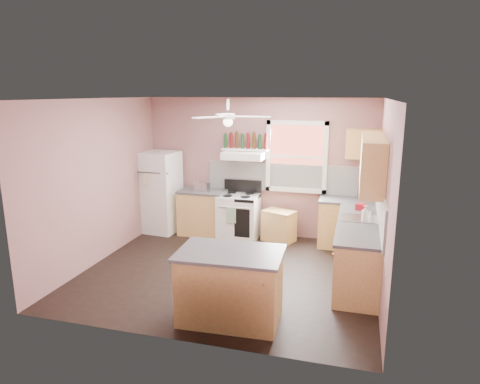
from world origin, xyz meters
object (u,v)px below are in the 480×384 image
(toaster, at_px, (202,186))
(island, at_px, (230,287))
(refrigerator, at_px, (160,192))
(cart, at_px, (279,226))
(stove, at_px, (239,217))

(toaster, relative_size, island, 0.23)
(refrigerator, height_order, island, refrigerator)
(toaster, distance_m, cart, 1.69)
(stove, relative_size, island, 0.71)
(cart, bearing_deg, stove, -157.22)
(refrigerator, distance_m, stove, 1.70)
(refrigerator, relative_size, island, 1.35)
(toaster, bearing_deg, stove, 8.36)
(toaster, distance_m, stove, 0.94)
(toaster, height_order, island, toaster)
(stove, relative_size, cart, 1.48)
(refrigerator, distance_m, island, 3.86)
(toaster, bearing_deg, cart, 8.77)
(refrigerator, bearing_deg, stove, 5.97)
(island, bearing_deg, cart, 86.34)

